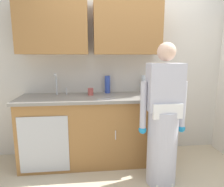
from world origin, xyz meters
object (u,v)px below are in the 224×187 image
bottle_dish_liquid (150,87)px  knife_on_counter (106,99)px  person_at_sink (163,126)px  bottle_soap (107,84)px  cup_by_sink (91,92)px  sink (58,98)px  bottle_water_short (143,84)px

bottle_dish_liquid → knife_on_counter: size_ratio=0.71×
person_at_sink → bottle_soap: 1.06m
cup_by_sink → bottle_dish_liquid: bearing=5.4°
sink → person_at_sink: (1.24, -0.59, -0.23)m
bottle_dish_liquid → bottle_soap: 0.63m
knife_on_counter → person_at_sink: bearing=-47.6°
knife_on_counter → sink: bearing=147.8°
bottle_dish_liquid → knife_on_counter: bottle_dish_liquid is taller
person_at_sink → bottle_dish_liquid: bearing=85.1°
cup_by_sink → sink: bearing=-170.1°
bottle_soap → knife_on_counter: bottle_soap is taller
sink → bottle_dish_liquid: bearing=6.9°
person_at_sink → sink: bearing=154.5°
bottle_soap → person_at_sink: bearing=-55.6°
sink → bottle_soap: bearing=18.4°
bottle_dish_liquid → bottle_soap: (-0.63, 0.07, 0.04)m
person_at_sink → bottle_water_short: size_ratio=6.26×
person_at_sink → bottle_soap: person_at_sink is taller
bottle_water_short → knife_on_counter: bearing=-146.3°
cup_by_sink → bottle_soap: bearing=31.3°
bottle_water_short → bottle_soap: bearing=176.1°
sink → person_at_sink: size_ratio=0.31×
bottle_dish_liquid → knife_on_counter: 0.77m
bottle_water_short → sink: bearing=-171.1°
person_at_sink → bottle_soap: size_ratio=6.40×
bottle_water_short → knife_on_counter: 0.71m
bottle_water_short → knife_on_counter: bottle_water_short is taller
sink → bottle_soap: size_ratio=1.98×
bottle_dish_liquid → bottle_water_short: bottle_water_short is taller
bottle_soap → bottle_dish_liquid: bearing=-6.3°
bottle_water_short → knife_on_counter: size_ratio=1.08×
bottle_soap → bottle_water_short: bottle_water_short is taller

